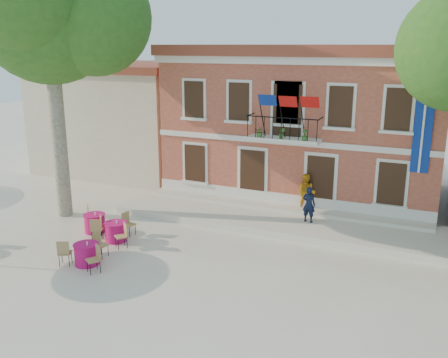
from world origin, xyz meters
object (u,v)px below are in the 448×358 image
Objects in this scene: pedestrian_navy at (309,204)px; cafe_table_0 at (116,231)px; cafe_table_3 at (95,222)px; plane_tree_west at (48,12)px; pedestrian_orange at (306,193)px; cafe_table_1 at (87,253)px.

pedestrian_navy is 0.83× the size of cafe_table_0.
cafe_table_3 is (-1.38, 0.45, -0.01)m from cafe_table_0.
pedestrian_navy is (10.56, 2.77, -7.75)m from plane_tree_west.
plane_tree_west is 13.31m from pedestrian_orange.
pedestrian_navy is 1.33m from pedestrian_orange.
pedestrian_navy is 7.95m from cafe_table_0.
cafe_table_3 is (2.62, -1.22, -8.39)m from plane_tree_west.
pedestrian_navy is at bearing 34.09° from cafe_table_0.
plane_tree_west is 6.38× the size of cafe_table_1.
pedestrian_orange reaches higher than cafe_table_0.
plane_tree_west reaches higher than cafe_table_3.
cafe_table_0 is 1.10× the size of cafe_table_3.
pedestrian_orange is 9.18m from cafe_table_3.
cafe_table_0 is at bearing 40.75° from pedestrian_navy.
pedestrian_navy is 0.89× the size of pedestrian_orange.
plane_tree_west is at bearing 157.34° from cafe_table_0.
cafe_table_0 is (-6.56, -4.44, -0.64)m from pedestrian_navy.
pedestrian_navy reaches higher than cafe_table_3.
cafe_table_3 is (-1.74, 2.66, -0.01)m from cafe_table_1.
cafe_table_1 is at bearing -56.90° from cafe_table_3.
pedestrian_orange reaches higher than cafe_table_3.
pedestrian_orange is 0.93× the size of cafe_table_0.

